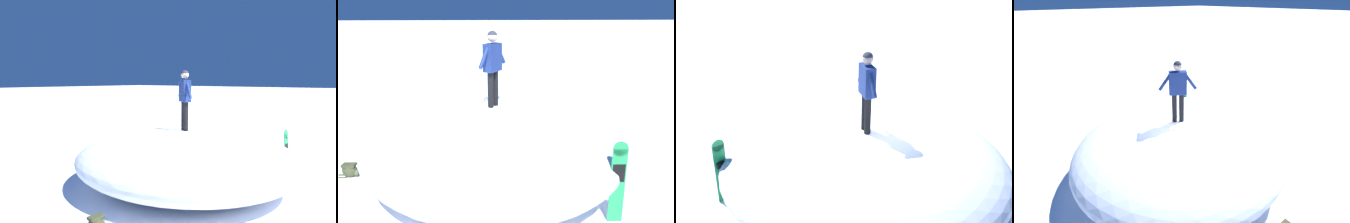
{
  "view_description": "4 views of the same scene",
  "coord_description": "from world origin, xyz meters",
  "views": [
    {
      "loc": [
        5.5,
        -6.87,
        3.12
      ],
      "look_at": [
        -0.21,
        0.13,
        2.18
      ],
      "focal_mm": 32.53,
      "sensor_mm": 36.0,
      "label": 1
    },
    {
      "loc": [
        7.43,
        0.15,
        3.84
      ],
      "look_at": [
        0.46,
        0.6,
        1.55
      ],
      "focal_mm": 33.22,
      "sensor_mm": 36.0,
      "label": 2
    },
    {
      "loc": [
        -3.82,
        6.07,
        5.51
      ],
      "look_at": [
        0.52,
        0.76,
        2.2
      ],
      "focal_mm": 39.83,
      "sensor_mm": 36.0,
      "label": 3
    },
    {
      "loc": [
        -3.5,
        -4.23,
        4.86
      ],
      "look_at": [
        0.81,
        0.73,
        1.62
      ],
      "focal_mm": 24.7,
      "sensor_mm": 36.0,
      "label": 4
    }
  ],
  "objects": [
    {
      "name": "snowboard_primary_upright",
      "position": [
        2.53,
        2.53,
        0.83
      ],
      "size": [
        0.17,
        0.29,
        1.61
      ],
      "color": "#1E8C47",
      "rests_on": "ground"
    },
    {
      "name": "ground",
      "position": [
        0.0,
        0.0,
        0.0
      ],
      "size": [
        240.0,
        240.0,
        0.0
      ],
      "primitive_type": "plane",
      "color": "white"
    },
    {
      "name": "backpack_near",
      "position": [
        0.56,
        -3.16,
        0.18
      ],
      "size": [
        0.24,
        0.56,
        0.35
      ],
      "color": "#383D23",
      "rests_on": "ground"
    },
    {
      "name": "snowboarder_standing",
      "position": [
        0.28,
        0.3,
        2.7
      ],
      "size": [
        0.91,
        0.67,
        1.76
      ],
      "color": "black",
      "rests_on": "snow_mound"
    },
    {
      "name": "snow_mound",
      "position": [
        0.37,
        0.25,
        0.82
      ],
      "size": [
        7.94,
        7.64,
        1.64
      ],
      "primitive_type": "ellipsoid",
      "rotation": [
        0.0,
        0.0,
        0.29
      ],
      "color": "white",
      "rests_on": "ground"
    }
  ]
}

